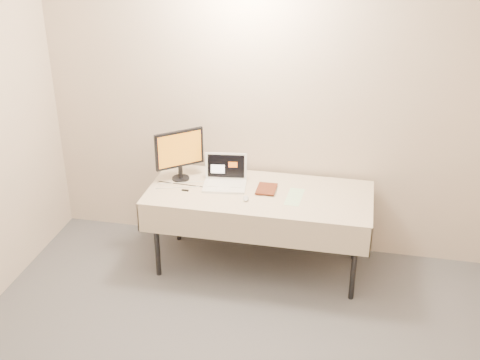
% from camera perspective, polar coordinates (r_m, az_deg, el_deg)
% --- Properties ---
extents(back_wall, '(4.00, 0.10, 2.70)m').
position_cam_1_polar(back_wall, '(5.17, 2.85, 7.17)').
color(back_wall, beige).
rests_on(back_wall, ground).
extents(table, '(1.86, 0.81, 0.74)m').
position_cam_1_polar(table, '(5.02, 1.85, -1.78)').
color(table, black).
rests_on(table, ground).
extents(laptop, '(0.39, 0.33, 0.25)m').
position_cam_1_polar(laptop, '(5.10, -1.42, 0.21)').
color(laptop, white).
rests_on(laptop, table).
extents(monitor, '(0.35, 0.30, 0.45)m').
position_cam_1_polar(monitor, '(5.13, -5.76, 2.73)').
color(monitor, black).
rests_on(monitor, table).
extents(book, '(0.16, 0.02, 0.22)m').
position_cam_1_polar(book, '(4.99, 1.62, 0.22)').
color(book, '#92371A').
rests_on(book, table).
extents(alarm_clock, '(0.13, 0.08, 0.05)m').
position_cam_1_polar(alarm_clock, '(5.32, -0.84, 0.95)').
color(alarm_clock, black).
rests_on(alarm_clock, table).
extents(clicker, '(0.07, 0.11, 0.02)m').
position_cam_1_polar(clicker, '(4.87, 0.56, -1.75)').
color(clicker, silver).
rests_on(clicker, table).
extents(paper_form, '(0.14, 0.32, 0.00)m').
position_cam_1_polar(paper_form, '(4.93, 5.19, -1.60)').
color(paper_form, '#BCE9B9').
rests_on(paper_form, table).
extents(usb_dongle, '(0.06, 0.02, 0.01)m').
position_cam_1_polar(usb_dongle, '(5.03, -5.22, -0.98)').
color(usb_dongle, black).
rests_on(usb_dongle, table).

